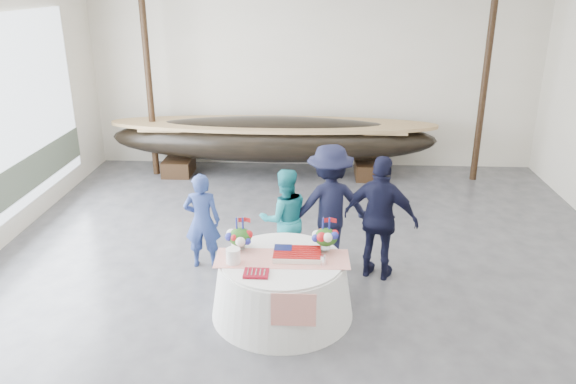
{
  "coord_description": "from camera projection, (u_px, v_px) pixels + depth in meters",
  "views": [
    {
      "loc": [
        0.07,
        -6.65,
        4.1
      ],
      "look_at": [
        -0.33,
        1.06,
        1.16
      ],
      "focal_mm": 35.0,
      "sensor_mm": 36.0,
      "label": 1
    }
  ],
  "objects": [
    {
      "name": "floor",
      "position": [
        308.0,
        299.0,
        7.67
      ],
      "size": [
        10.0,
        12.0,
        0.01
      ],
      "primitive_type": "cube",
      "color": "#3D3D42",
      "rests_on": "ground"
    },
    {
      "name": "wall_back",
      "position": [
        315.0,
        67.0,
        12.46
      ],
      "size": [
        10.0,
        0.02,
        4.5
      ],
      "primitive_type": "cube",
      "color": "silver",
      "rests_on": "ground"
    },
    {
      "name": "longboat_display",
      "position": [
        273.0,
        139.0,
        12.17
      ],
      "size": [
        7.06,
        1.41,
        1.32
      ],
      "color": "black",
      "rests_on": "ground"
    },
    {
      "name": "banquet_table",
      "position": [
        282.0,
        286.0,
        7.23
      ],
      "size": [
        1.83,
        1.83,
        0.79
      ],
      "color": "silver",
      "rests_on": "ground"
    },
    {
      "name": "tabletop_items",
      "position": [
        280.0,
        243.0,
        7.18
      ],
      "size": [
        1.71,
        0.95,
        0.4
      ],
      "color": "red",
      "rests_on": "banquet_table"
    },
    {
      "name": "guest_woman_blue",
      "position": [
        202.0,
        221.0,
        8.32
      ],
      "size": [
        0.56,
        0.39,
        1.48
      ],
      "primitive_type": "imported",
      "rotation": [
        0.0,
        0.0,
        3.2
      ],
      "color": "navy",
      "rests_on": "ground"
    },
    {
      "name": "guest_woman_teal",
      "position": [
        285.0,
        219.0,
        8.31
      ],
      "size": [
        0.88,
        0.77,
        1.55
      ],
      "primitive_type": "imported",
      "rotation": [
        0.0,
        0.0,
        3.41
      ],
      "color": "teal",
      "rests_on": "ground"
    },
    {
      "name": "guest_man_left",
      "position": [
        330.0,
        206.0,
        8.35
      ],
      "size": [
        1.34,
        0.97,
        1.87
      ],
      "primitive_type": "imported",
      "rotation": [
        0.0,
        0.0,
        3.39
      ],
      "color": "black",
      "rests_on": "ground"
    },
    {
      "name": "guest_man_right",
      "position": [
        381.0,
        219.0,
        7.95
      ],
      "size": [
        1.17,
        0.82,
        1.84
      ],
      "primitive_type": "imported",
      "rotation": [
        0.0,
        0.0,
        2.76
      ],
      "color": "black",
      "rests_on": "ground"
    }
  ]
}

